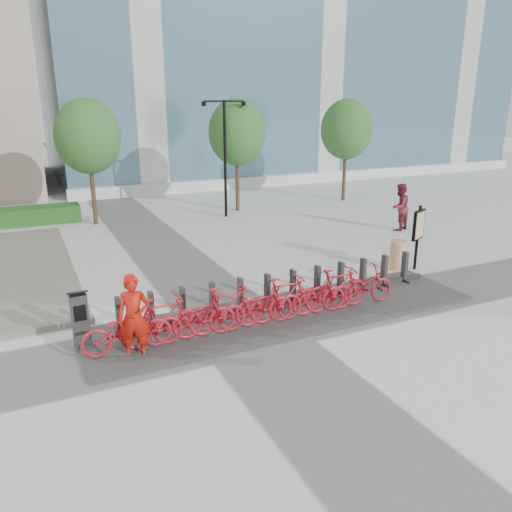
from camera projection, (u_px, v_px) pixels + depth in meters
name	position (u px, v px, depth m)	size (l,w,h in m)	color
ground	(244.00, 330.00, 11.27)	(120.00, 120.00, 0.00)	silver
hedge_b	(3.00, 218.00, 20.52)	(6.00, 1.20, 0.70)	#1C5616
tree_1	(88.00, 137.00, 19.95)	(2.60, 2.60, 5.10)	#45291D
tree_2	(237.00, 133.00, 22.60)	(2.60, 2.60, 5.10)	#45291D
tree_3	(347.00, 130.00, 25.05)	(2.60, 2.60, 5.10)	#45291D
streetlamp	(225.00, 145.00, 21.47)	(2.00, 0.20, 5.00)	black
dock_pad	(288.00, 314.00, 12.04)	(9.60, 2.40, 0.08)	#404040
dock_rail_posts	(282.00, 289.00, 12.34)	(8.02, 0.50, 0.85)	#303031
bike_0	(127.00, 330.00, 10.00)	(0.64, 1.82, 0.96)	#A91723
bike_1	(162.00, 321.00, 10.27)	(0.50, 1.77, 1.06)	#A91723
bike_2	(195.00, 317.00, 10.58)	(0.64, 1.82, 0.96)	#A91723
bike_3	(227.00, 309.00, 10.86)	(0.50, 1.77, 1.06)	#A91723
bike_4	(256.00, 306.00, 11.17)	(0.64, 1.82, 0.96)	#A91723
bike_5	(285.00, 299.00, 11.45)	(0.50, 1.77, 1.06)	#A91723
bike_6	(312.00, 296.00, 11.76)	(0.64, 1.82, 0.96)	#A91723
bike_7	(337.00, 289.00, 12.04)	(0.50, 1.77, 1.06)	#A91723
bike_8	(361.00, 286.00, 12.35)	(0.64, 1.82, 0.96)	#A91723
kiosk	(80.00, 320.00, 10.14)	(0.40, 0.34, 1.28)	#303031
worker_red	(134.00, 318.00, 9.78)	(0.64, 0.42, 1.76)	#B7160B
pedestrian	(400.00, 207.00, 19.77)	(0.91, 0.71, 1.87)	maroon
construction_barrel	(397.00, 255.00, 15.23)	(0.47, 0.47, 0.90)	#FA6300
map_sign	(419.00, 228.00, 14.97)	(0.63, 0.36, 1.99)	black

